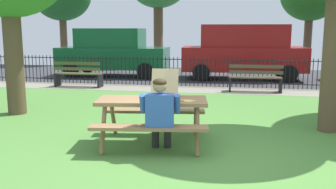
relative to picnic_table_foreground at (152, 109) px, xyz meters
name	(u,v)px	position (x,y,z in m)	size (l,w,h in m)	color
ground	(212,132)	(0.94, 0.99, -0.61)	(28.00, 11.23, 0.02)	#51883B
cobblestone_walkway	(222,90)	(0.94, 5.91, -0.60)	(28.00, 1.40, 0.01)	gray
street_asphalt	(226,76)	(0.94, 9.66, -0.60)	(28.00, 6.11, 0.01)	#38383D
picnic_table_foreground	(152,109)	(0.00, 0.00, 0.00)	(1.98, 1.71, 0.79)	#936D49
pizza_box_open	(164,94)	(0.19, 0.03, 0.26)	(0.49, 0.58, 0.48)	tan
pizza_slice_on_table	(186,100)	(0.58, -0.04, 0.18)	(0.26, 0.23, 0.02)	#F1C153
adult_at_table	(160,112)	(0.23, -0.47, 0.06)	(0.63, 0.63, 1.19)	#242424
iron_fence_streetside	(224,72)	(0.94, 6.61, -0.10)	(20.97, 0.03, 0.98)	black
park_bench_left	(78,75)	(-3.83, 5.77, -0.18)	(1.60, 0.46, 0.85)	brown
park_bench_center	(255,79)	(1.93, 5.77, -0.18)	(1.61, 0.51, 0.85)	brown
parked_car_far_left	(113,52)	(-3.63, 8.81, 0.41)	(4.45, 2.02, 1.94)	#10512A
parked_car_left	(243,51)	(1.60, 8.81, 0.50)	(4.69, 2.14, 2.08)	maroon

